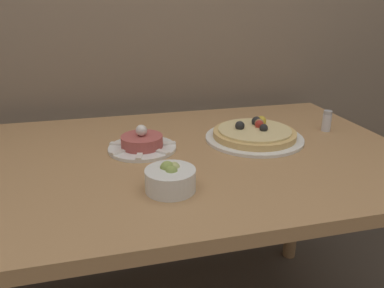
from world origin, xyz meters
name	(u,v)px	position (x,y,z in m)	size (l,w,h in m)	color
dining_table	(170,182)	(0.00, 0.43, 0.67)	(1.43, 0.86, 0.76)	#AD7F51
pizza_plate	(254,134)	(0.29, 0.49, 0.78)	(0.32, 0.32, 0.06)	white
tartare_plate	(142,144)	(-0.07, 0.49, 0.78)	(0.20, 0.20, 0.08)	white
small_bowl	(170,179)	(-0.04, 0.22, 0.79)	(0.12, 0.12, 0.07)	white
salt_shaker	(327,121)	(0.56, 0.51, 0.79)	(0.03, 0.03, 0.07)	silver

